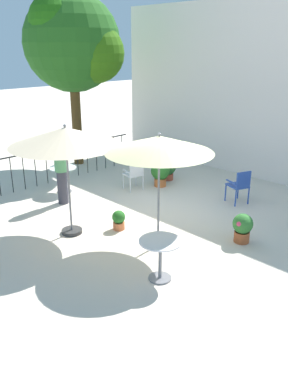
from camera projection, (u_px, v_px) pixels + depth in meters
The scene contains 15 objects.
ground_plane at pixel (151, 218), 9.35m from camera, with size 60.00×60.00×0.00m, color beige.
villa_facade at pixel (263, 92), 11.49m from camera, with size 10.84×0.30×5.12m, color white.
terrace_railing at pixel (57, 159), 11.72m from camera, with size 0.03×5.47×1.01m.
shade_tree at pixel (74, 42), 12.36m from camera, with size 3.17×3.02×5.41m.
patio_umbrella_0 at pixel (65, 137), 7.89m from camera, with size 2.26×2.26×2.36m.
patio_umbrella_1 at pixel (159, 146), 7.35m from camera, with size 2.06×2.06×2.32m.
cafe_table_0 at pixel (160, 252), 6.74m from camera, with size 0.73×0.73×0.74m.
cafe_table_1 at pixel (63, 175), 10.86m from camera, with size 0.73×0.73×0.71m.
patio_chair_1 at pixel (240, 184), 10.05m from camera, with size 0.59×0.57×0.89m.
patio_chair_2 at pixel (134, 173), 10.99m from camera, with size 0.51×0.53×0.87m.
potted_plant_0 at pixel (160, 172), 11.35m from camera, with size 0.57×0.54×0.73m.
potted_plant_1 at pixel (243, 227), 8.11m from camera, with size 0.42×0.43×0.62m.
potted_plant_2 at pixel (167, 168), 11.92m from camera, with size 0.53×0.51×0.67m.
potted_plant_3 at pixel (119, 220), 8.72m from camera, with size 0.29×0.29×0.44m.
standing_person at pixel (61, 169), 9.93m from camera, with size 0.39×0.39×1.77m.
Camera 1 is at (6.00, -6.10, 3.81)m, focal length 37.20 mm.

